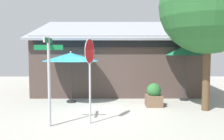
# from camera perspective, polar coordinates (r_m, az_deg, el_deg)

# --- Properties ---
(ground_plane) EXTENTS (28.00, 28.00, 0.10)m
(ground_plane) POSITION_cam_1_polar(r_m,az_deg,el_deg) (9.79, -0.90, -10.21)
(ground_plane) COLOR #9E9B93
(cafe_building) EXTENTS (9.71, 5.97, 4.60)m
(cafe_building) POSITION_cam_1_polar(r_m,az_deg,el_deg) (14.95, 1.33, 1.63)
(cafe_building) COLOR #473833
(cafe_building) RESTS_ON ground
(street_sign_post) EXTENTS (0.92, 0.98, 2.87)m
(street_sign_post) POSITION_cam_1_polar(r_m,az_deg,el_deg) (7.90, -14.75, -0.35)
(street_sign_post) COLOR #A8AAB2
(street_sign_post) RESTS_ON ground
(stop_sign) EXTENTS (0.25, 0.81, 2.85)m
(stop_sign) POSITION_cam_1_polar(r_m,az_deg,el_deg) (7.96, -5.28, 1.49)
(stop_sign) COLOR #A8AAB2
(stop_sign) RESTS_ON ground
(patio_umbrella_teal_left) EXTENTS (2.63, 2.63, 2.44)m
(patio_umbrella_teal_left) POSITION_cam_1_polar(r_m,az_deg,el_deg) (11.51, -9.77, 3.02)
(patio_umbrella_teal_left) COLOR black
(patio_umbrella_teal_left) RESTS_ON ground
(patio_umbrella_forest_green_center) EXTENTS (1.93, 1.93, 2.79)m
(patio_umbrella_forest_green_center) POSITION_cam_1_polar(r_m,az_deg,el_deg) (12.37, 16.99, 4.37)
(patio_umbrella_forest_green_center) COLOR black
(patio_umbrella_forest_green_center) RESTS_ON ground
(shade_tree) EXTENTS (4.30, 3.92, 6.24)m
(shade_tree) POSITION_cam_1_polar(r_m,az_deg,el_deg) (10.63, 23.24, 13.61)
(shade_tree) COLOR brown
(shade_tree) RESTS_ON ground
(sidewalk_planter) EXTENTS (0.71, 0.71, 1.03)m
(sidewalk_planter) POSITION_cam_1_polar(r_m,az_deg,el_deg) (10.83, 9.90, -5.98)
(sidewalk_planter) COLOR brown
(sidewalk_planter) RESTS_ON ground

